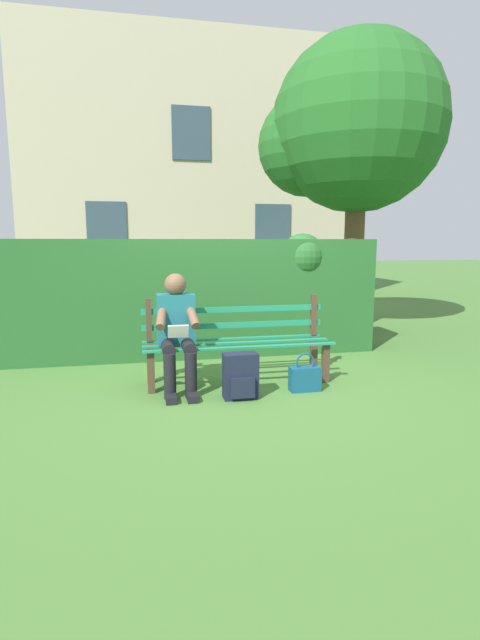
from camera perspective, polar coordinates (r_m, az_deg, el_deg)
ground at (r=5.16m, az=-0.23°, el=-7.40°), size 60.00×60.00×0.00m
park_bench at (r=5.12m, az=-0.40°, el=-2.50°), size 1.99×0.51×0.90m
person_seated at (r=4.83m, az=-7.49°, el=-1.09°), size 0.44×0.73×1.17m
hedge_backdrop at (r=6.31m, az=-5.06°, el=3.00°), size 4.75×0.74×1.59m
tree at (r=8.62m, az=12.87°, el=21.21°), size 2.96×2.82×4.77m
building_facade at (r=13.27m, az=-6.46°, el=16.69°), size 7.95×2.89×6.40m
backpack at (r=4.60m, az=0.06°, el=-6.71°), size 0.33×0.25×0.44m
handbag at (r=4.88m, az=7.70°, el=-6.82°), size 0.31×0.14×0.39m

